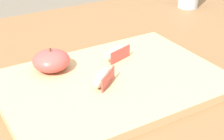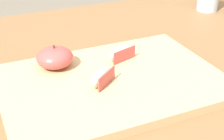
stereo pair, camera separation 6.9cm
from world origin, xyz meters
The scene contains 5 objects.
dining_table centered at (0.00, 0.00, 0.64)m, with size 1.23×0.85×0.75m.
cutting_board centered at (-0.03, -0.10, 0.76)m, with size 0.45×0.32×0.02m.
apple_half_skin_up centered at (-0.12, 0.00, 0.79)m, with size 0.08×0.08×0.05m.
apple_wedge_left centered at (-0.06, -0.11, 0.79)m, with size 0.07×0.06×0.03m.
apple_wedge_near_knife centered at (0.02, -0.03, 0.79)m, with size 0.07×0.04×0.03m.
Camera 1 is at (-0.34, -0.62, 1.12)m, focal length 54.68 mm.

